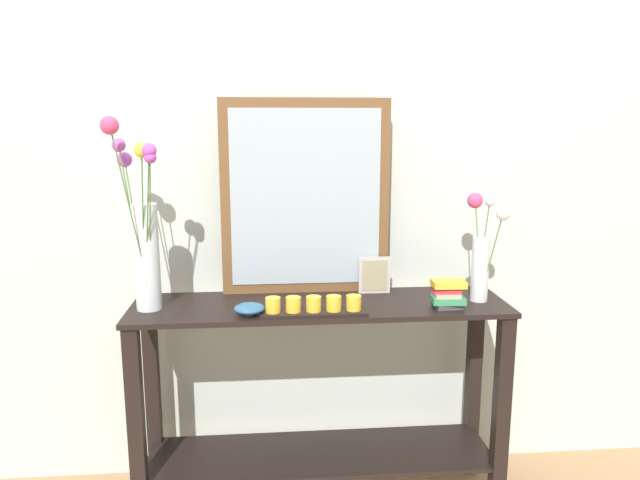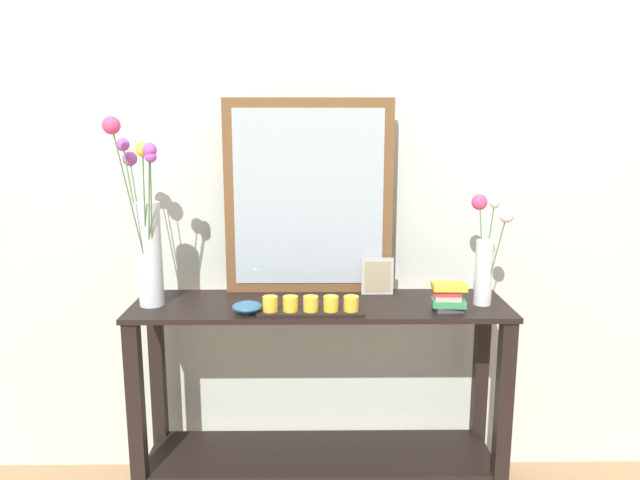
{
  "view_description": "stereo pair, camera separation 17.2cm",
  "coord_description": "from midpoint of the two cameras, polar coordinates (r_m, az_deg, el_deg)",
  "views": [
    {
      "loc": [
        -0.2,
        -2.22,
        1.54
      ],
      "look_at": [
        0.0,
        0.0,
        1.11
      ],
      "focal_mm": 33.44,
      "sensor_mm": 36.0,
      "label": 1
    },
    {
      "loc": [
        -0.02,
        -2.22,
        1.54
      ],
      "look_at": [
        0.0,
        0.0,
        1.11
      ],
      "focal_mm": 33.44,
      "sensor_mm": 36.0,
      "label": 2
    }
  ],
  "objects": [
    {
      "name": "candle_tray",
      "position": [
        2.19,
        -2.88,
        -6.43
      ],
      "size": [
        0.39,
        0.09,
        0.07
      ],
      "color": "black",
      "rests_on": "console_table"
    },
    {
      "name": "console_table",
      "position": [
        2.45,
        -2.08,
        -13.68
      ],
      "size": [
        1.46,
        0.39,
        0.86
      ],
      "color": "black",
      "rests_on": "ground"
    },
    {
      "name": "tall_vase_left",
      "position": [
        2.29,
        -18.66,
        0.38
      ],
      "size": [
        0.18,
        0.25,
        0.71
      ],
      "color": "silver",
      "rests_on": "console_table"
    },
    {
      "name": "decorative_bowl",
      "position": [
        2.2,
        -9.02,
        -6.52
      ],
      "size": [
        0.11,
        0.11,
        0.04
      ],
      "color": "#2D5B84",
      "rests_on": "console_table"
    },
    {
      "name": "vase_right",
      "position": [
        2.38,
        13.26,
        -1.07
      ],
      "size": [
        0.13,
        0.17,
        0.42
      ],
      "color": "silver",
      "rests_on": "console_table"
    },
    {
      "name": "picture_frame_small",
      "position": [
        2.45,
        3.23,
        -3.39
      ],
      "size": [
        0.13,
        0.01,
        0.15
      ],
      "color": "#B7B2AD",
      "rests_on": "console_table"
    },
    {
      "name": "mirror_leaning",
      "position": [
        2.4,
        -3.46,
        4.06
      ],
      "size": [
        0.68,
        0.03,
        0.79
      ],
      "color": "brown",
      "rests_on": "console_table"
    },
    {
      "name": "book_stack",
      "position": [
        2.29,
        10.01,
        -5.13
      ],
      "size": [
        0.13,
        0.1,
        0.11
      ],
      "color": "#424247",
      "rests_on": "console_table"
    },
    {
      "name": "wall_back",
      "position": [
        2.55,
        -2.58,
        6.73
      ],
      "size": [
        6.4,
        0.08,
        2.7
      ],
      "primitive_type": "cube",
      "color": "beige",
      "rests_on": "ground"
    }
  ]
}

